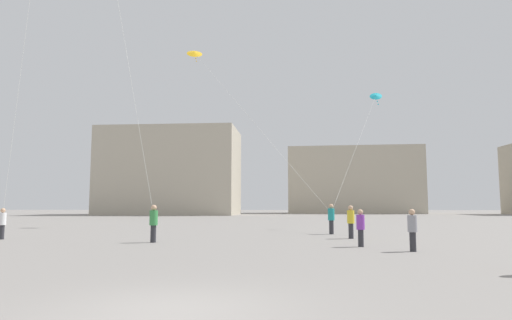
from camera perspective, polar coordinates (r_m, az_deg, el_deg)
ground_plane at (r=8.18m, az=-10.89°, el=-18.52°), size 300.00×300.00×0.00m
person_in_green at (r=22.19m, az=-13.08°, el=-7.77°), size 0.39×0.39×1.81m
person_in_white at (r=27.13m, az=-29.91°, el=-6.97°), size 0.36×0.36×1.64m
person_in_yellow at (r=24.61m, az=12.13°, el=-7.62°), size 0.39×0.39×1.78m
person_in_purple at (r=19.94m, az=13.34°, el=-8.31°), size 0.35×0.35×1.62m
person_in_teal at (r=28.05m, az=9.69°, el=-7.33°), size 0.41×0.41×1.87m
person_in_grey at (r=18.50m, az=19.53°, el=-8.28°), size 0.36×0.36×1.65m
kite_cyan_diamond at (r=37.01m, az=15.16°, el=7.85°), size 5.05×7.88×9.66m
kite_amber_diamond at (r=40.93m, az=-7.84°, el=13.42°), size 11.67×10.78×14.59m
building_left_hall at (r=83.63m, az=-10.92°, el=-1.54°), size 24.93×14.16×15.74m
building_centre_hall at (r=98.14m, az=12.43°, el=-2.66°), size 28.33×15.47×13.91m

